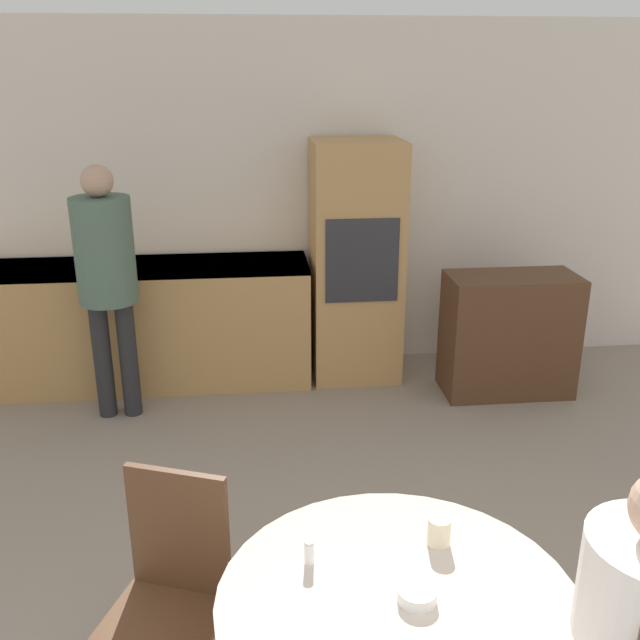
% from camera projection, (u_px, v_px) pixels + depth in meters
% --- Properties ---
extents(wall_back, '(6.58, 0.05, 2.60)m').
position_uv_depth(wall_back, '(286.00, 200.00, 5.42)').
color(wall_back, silver).
rests_on(wall_back, ground_plane).
extents(kitchen_counter, '(2.57, 0.60, 0.91)m').
position_uv_depth(kitchen_counter, '(135.00, 323.00, 5.26)').
color(kitchen_counter, tan).
rests_on(kitchen_counter, ground_plane).
extents(oven_unit, '(0.65, 0.59, 1.77)m').
position_uv_depth(oven_unit, '(356.00, 262.00, 5.29)').
color(oven_unit, tan).
rests_on(oven_unit, ground_plane).
extents(sideboard, '(0.92, 0.45, 0.88)m').
position_uv_depth(sideboard, '(509.00, 334.00, 5.13)').
color(sideboard, '#51331E').
rests_on(sideboard, ground_plane).
extents(chair_far_left, '(0.52, 0.52, 0.95)m').
position_uv_depth(chair_far_left, '(171.00, 587.00, 2.52)').
color(chair_far_left, '#51331E').
rests_on(chair_far_left, ground_plane).
extents(person_standing, '(0.38, 0.38, 1.70)m').
position_uv_depth(person_standing, '(106.00, 267.00, 4.57)').
color(person_standing, '#262628').
rests_on(person_standing, ground_plane).
extents(cup, '(0.08, 0.08, 0.10)m').
position_uv_depth(cup, '(439.00, 531.00, 2.39)').
color(cup, beige).
rests_on(cup, dining_table).
extents(bowl_near, '(0.12, 0.12, 0.04)m').
position_uv_depth(bowl_near, '(417.00, 595.00, 2.15)').
color(bowl_near, white).
rests_on(bowl_near, dining_table).
extents(salt_shaker, '(0.03, 0.03, 0.09)m').
position_uv_depth(salt_shaker, '(309.00, 552.00, 2.30)').
color(salt_shaker, white).
rests_on(salt_shaker, dining_table).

